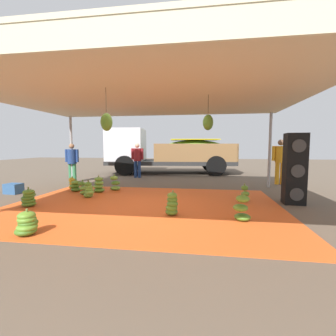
# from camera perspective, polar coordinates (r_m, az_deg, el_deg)

# --- Properties ---
(ground_plane) EXTENTS (40.00, 40.00, 0.00)m
(ground_plane) POSITION_cam_1_polar(r_m,az_deg,el_deg) (8.90, -1.14, -4.30)
(ground_plane) COLOR brown
(tarp_orange) EXTENTS (6.71, 5.00, 0.01)m
(tarp_orange) POSITION_cam_1_polar(r_m,az_deg,el_deg) (6.02, -5.99, -8.90)
(tarp_orange) COLOR #E05B23
(tarp_orange) RESTS_ON ground
(tent_canopy) EXTENTS (8.00, 7.00, 2.71)m
(tent_canopy) POSITION_cam_1_polar(r_m,az_deg,el_deg) (5.87, -6.42, 16.58)
(tent_canopy) COLOR #9EA0A5
(tent_canopy) RESTS_ON ground
(banana_bunch_0) EXTENTS (0.35, 0.34, 0.46)m
(banana_bunch_0) POSITION_cam_1_polar(r_m,az_deg,el_deg) (7.68, -19.56, -4.65)
(banana_bunch_0) COLOR #6B9E38
(banana_bunch_0) RESTS_ON tarp_orange
(banana_bunch_1) EXTENTS (0.36, 0.39, 0.53)m
(banana_bunch_1) POSITION_cam_1_polar(r_m,az_deg,el_deg) (5.15, 0.96, -8.70)
(banana_bunch_1) COLOR #518428
(banana_bunch_1) RESTS_ON tarp_orange
(banana_bunch_2) EXTENTS (0.45, 0.45, 0.48)m
(banana_bunch_2) POSITION_cam_1_polar(r_m,az_deg,el_deg) (6.76, -30.32, -6.29)
(banana_bunch_2) COLOR #477523
(banana_bunch_2) RESTS_ON tarp_orange
(banana_bunch_3) EXTENTS (0.44, 0.44, 0.54)m
(banana_bunch_3) POSITION_cam_1_polar(r_m,az_deg,el_deg) (7.95, -16.18, -3.95)
(banana_bunch_3) COLOR #518428
(banana_bunch_3) RESTS_ON tarp_orange
(banana_bunch_4) EXTENTS (0.45, 0.45, 0.44)m
(banana_bunch_4) POSITION_cam_1_polar(r_m,az_deg,el_deg) (4.67, -30.64, -11.39)
(banana_bunch_4) COLOR #477523
(banana_bunch_4) RESTS_ON tarp_orange
(banana_bunch_5) EXTENTS (0.43, 0.43, 0.53)m
(banana_bunch_5) POSITION_cam_1_polar(r_m,az_deg,el_deg) (8.16, -12.53, -3.66)
(banana_bunch_5) COLOR #75A83D
(banana_bunch_5) RESTS_ON tarp_orange
(banana_bunch_6) EXTENTS (0.34, 0.34, 0.45)m
(banana_bunch_6) POSITION_cam_1_polar(r_m,az_deg,el_deg) (8.73, -21.87, -3.52)
(banana_bunch_6) COLOR gold
(banana_bunch_6) RESTS_ON tarp_orange
(banana_bunch_7) EXTENTS (0.38, 0.37, 0.50)m
(banana_bunch_7) POSITION_cam_1_polar(r_m,az_deg,el_deg) (7.21, -18.40, -5.03)
(banana_bunch_7) COLOR #60932D
(banana_bunch_7) RESTS_ON tarp_orange
(banana_bunch_8) EXTENTS (0.47, 0.43, 0.41)m
(banana_bunch_8) POSITION_cam_1_polar(r_m,az_deg,el_deg) (8.32, -21.20, -4.10)
(banana_bunch_8) COLOR #477523
(banana_bunch_8) RESTS_ON tarp_orange
(banana_bunch_9) EXTENTS (0.46, 0.43, 0.56)m
(banana_bunch_9) POSITION_cam_1_polar(r_m,az_deg,el_deg) (4.97, 17.22, -9.33)
(banana_bunch_9) COLOR #518428
(banana_bunch_9) RESTS_ON tarp_orange
(banana_bunch_10) EXTENTS (0.31, 0.26, 0.49)m
(banana_bunch_10) POSITION_cam_1_polar(r_m,az_deg,el_deg) (6.59, 17.72, -6.03)
(banana_bunch_10) COLOR #518428
(banana_bunch_10) RESTS_ON tarp_orange
(cargo_truck_main) EXTENTS (6.92, 3.05, 2.40)m
(cargo_truck_main) POSITION_cam_1_polar(r_m,az_deg,el_deg) (12.98, -0.46, 4.07)
(cargo_truck_main) COLOR #2D2D2D
(cargo_truck_main) RESTS_ON ground
(worker_0) EXTENTS (0.58, 0.35, 1.58)m
(worker_0) POSITION_cam_1_polar(r_m,az_deg,el_deg) (10.40, -21.94, 1.81)
(worker_0) COLOR #337A4C
(worker_0) RESTS_ON ground
(worker_1) EXTENTS (0.63, 0.39, 1.73)m
(worker_1) POSITION_cam_1_polar(r_m,az_deg,el_deg) (10.15, 25.24, 2.12)
(worker_1) COLOR orange
(worker_1) RESTS_ON ground
(worker_2) EXTENTS (0.59, 0.36, 1.61)m
(worker_2) POSITION_cam_1_polar(r_m,az_deg,el_deg) (11.26, -7.33, 2.46)
(worker_2) COLOR navy
(worker_2) RESTS_ON ground
(speaker_stack) EXTENTS (0.52, 0.46, 1.80)m
(speaker_stack) POSITION_cam_1_polar(r_m,az_deg,el_deg) (6.83, 27.99, -0.20)
(speaker_stack) COLOR black
(speaker_stack) RESTS_ON ground
(crate_1) EXTENTS (0.49, 0.41, 0.31)m
(crate_1) POSITION_cam_1_polar(r_m,az_deg,el_deg) (8.89, -32.95, -4.14)
(crate_1) COLOR #335B8E
(crate_1) RESTS_ON ground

